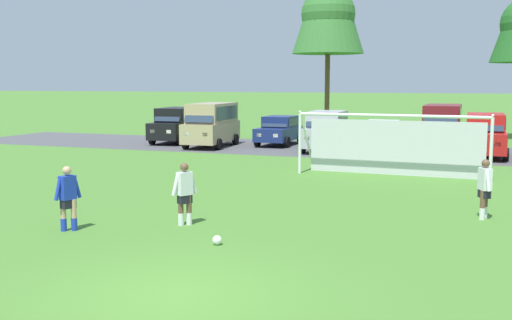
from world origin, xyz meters
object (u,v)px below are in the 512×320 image
Objects in this scene: parked_car_slot_center at (326,131)px; parked_car_slot_right at (442,127)px; soccer_ball at (217,240)px; parked_car_slot_left at (212,124)px; parked_car_slot_center_right at (381,137)px; parked_car_slot_far_left at (176,125)px; player_striker_near at (185,194)px; player_midfield_center at (68,199)px; soccer_goal at (393,143)px; parked_car_slot_far_right at (485,135)px; parked_car_slot_center_left at (280,130)px; player_defender_far at (485,189)px.

parked_car_slot_right reaches higher than parked_car_slot_center.
soccer_ball is 0.04× the size of parked_car_slot_left.
parked_car_slot_left is 9.74m from parked_car_slot_center_right.
parked_car_slot_right reaches higher than parked_car_slot_far_left.
parked_car_slot_center_right is (2.19, 18.24, 0.05)m from player_striker_near.
player_striker_near is 1.00× the size of player_midfield_center.
parked_car_slot_far_left is at bearing 110.92° from player_midfield_center.
soccer_goal is 4.56× the size of player_striker_near.
parked_car_slot_far_right is (2.16, -1.72, -0.23)m from parked_car_slot_right.
player_midfield_center is 0.38× the size of parked_car_slot_center_right.
parked_car_slot_center_left is 0.99× the size of parked_car_slot_center_right.
soccer_ball is 0.05× the size of parked_car_slot_center.
parked_car_slot_far_left is 1.11× the size of parked_car_slot_center_right.
soccer_goal is 13.75m from parked_car_slot_left.
parked_car_slot_far_left is (-10.59, 19.71, 0.29)m from player_striker_near.
parked_car_slot_center is (-0.76, 18.39, 0.29)m from player_striker_near.
player_midfield_center is 22.27m from parked_car_slot_far_right.
parked_car_slot_center_left reaches higher than soccer_ball.
soccer_ball is 20.07m from parked_car_slot_center.
parked_car_slot_left reaches higher than parked_car_slot_center_right.
parked_car_slot_right is 2.77m from parked_car_slot_far_right.
parked_car_slot_far_right is at bearing 90.02° from player_defender_far.
soccer_goal reaches higher than parked_car_slot_right.
player_midfield_center is 0.35× the size of parked_car_slot_far_left.
player_striker_near is 20.93m from parked_car_slot_center_left.
parked_car_slot_center is at bearing -32.24° from parked_car_slot_center_left.
parked_car_slot_center reaches higher than parked_car_slot_center_left.
parked_car_slot_center reaches higher than player_striker_near.
player_striker_near is at bearing -78.60° from parked_car_slot_center_left.
parked_car_slot_left is at bearing 104.38° from player_midfield_center.
parked_car_slot_center_right is at bearing 83.14° from player_striker_near.
soccer_ball is at bearing -99.33° from parked_car_slot_right.
parked_car_slot_far_left is 6.51m from parked_car_slot_center_left.
parked_car_slot_center reaches higher than soccer_ball.
parked_car_slot_far_left is 0.96× the size of parked_car_slot_left.
parked_car_slot_center_right is at bearing -19.81° from parked_car_slot_center_left.
soccer_goal is at bearing 79.28° from soccer_ball.
parked_car_slot_center_left is at bearing 147.76° from parked_car_slot_center.
parked_car_slot_right is at bearing -2.20° from parked_car_slot_center_left.
player_midfield_center is at bearing -103.20° from parked_car_slot_center_right.
parked_car_slot_far_right is at bearing 68.38° from player_striker_near.
player_midfield_center reaches higher than soccer_ball.
parked_car_slot_center_left is at bearing 160.19° from parked_car_slot_center_right.
soccer_ball is 0.05× the size of parked_car_slot_far_right.
soccer_goal is at bearing -51.02° from parked_car_slot_center_left.
parked_car_slot_far_right is at bearing 2.29° from parked_car_slot_center_right.
parked_car_slot_right is at bearing 70.71° from player_midfield_center.
player_midfield_center is 20.48m from parked_car_slot_left.
player_striker_near is 18.37m from parked_car_slot_center_right.
player_striker_near is (-1.59, 1.52, 0.71)m from soccer_ball.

